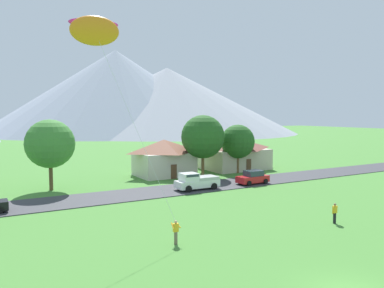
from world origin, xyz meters
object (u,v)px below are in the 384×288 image
object	(u,v)px
tree_right_of_center	(203,137)
watcher_person	(335,213)
pickup_truck_white_west_side	(196,181)
kite_flyer_with_kite	(95,32)
tree_left_of_center	(238,142)
tree_center	(50,144)
parked_car_red_mid_west	(253,177)
house_leftmost	(234,153)
house_right_center	(164,157)

from	to	relation	value
tree_right_of_center	watcher_person	world-z (taller)	tree_right_of_center
pickup_truck_white_west_side	kite_flyer_with_kite	xyz separation A→B (m)	(-14.27, -9.61, 13.95)
tree_left_of_center	watcher_person	world-z (taller)	tree_left_of_center
tree_center	tree_right_of_center	xyz separation A→B (m)	(20.45, -0.61, 0.23)
tree_left_of_center	kite_flyer_with_kite	bearing A→B (deg)	-145.92
tree_center	parked_car_red_mid_west	distance (m)	25.04
house_leftmost	watcher_person	world-z (taller)	house_leftmost
house_leftmost	watcher_person	xyz separation A→B (m)	(-11.11, -29.33, -1.75)
pickup_truck_white_west_side	tree_left_of_center	bearing A→B (deg)	34.20
house_leftmost	pickup_truck_white_west_side	world-z (taller)	house_leftmost
tree_left_of_center	kite_flyer_with_kite	world-z (taller)	kite_flyer_with_kite
tree_right_of_center	parked_car_red_mid_west	distance (m)	9.75
house_leftmost	tree_left_of_center	size ratio (longest dim) A/B	1.43
house_leftmost	house_right_center	xyz separation A→B (m)	(-12.90, -0.56, 0.09)
tree_right_of_center	kite_flyer_with_kite	xyz separation A→B (m)	(-19.84, -17.30, 9.29)
tree_center	tree_right_of_center	distance (m)	20.46
house_leftmost	watcher_person	distance (m)	31.41
house_right_center	house_leftmost	bearing A→B (deg)	2.47
kite_flyer_with_kite	house_right_center	bearing A→B (deg)	53.59
watcher_person	house_right_center	bearing A→B (deg)	93.56
watcher_person	tree_left_of_center	bearing A→B (deg)	70.51
house_right_center	tree_right_of_center	world-z (taller)	tree_right_of_center
tree_right_of_center	house_leftmost	bearing A→B (deg)	26.38
pickup_truck_white_west_side	tree_right_of_center	bearing A→B (deg)	54.07
tree_center	kite_flyer_with_kite	size ratio (longest dim) A/B	0.51
house_leftmost	house_right_center	bearing A→B (deg)	-177.53
tree_right_of_center	kite_flyer_with_kite	world-z (taller)	kite_flyer_with_kite
tree_right_of_center	tree_center	bearing A→B (deg)	178.30
tree_center	tree_right_of_center	world-z (taller)	tree_right_of_center
pickup_truck_white_west_side	watcher_person	size ratio (longest dim) A/B	3.13
tree_center	kite_flyer_with_kite	world-z (taller)	kite_flyer_with_kite
pickup_truck_white_west_side	parked_car_red_mid_west	bearing A→B (deg)	-2.62
house_right_center	watcher_person	bearing A→B (deg)	-86.44
parked_car_red_mid_west	watcher_person	distance (m)	17.81
tree_center	watcher_person	xyz separation A→B (m)	(17.87, -25.70, -4.60)
tree_center	kite_flyer_with_kite	bearing A→B (deg)	-88.05
kite_flyer_with_kite	parked_car_red_mid_west	bearing A→B (deg)	22.40
tree_left_of_center	tree_center	distance (m)	26.94
parked_car_red_mid_west	watcher_person	xyz separation A→B (m)	(-5.17, -17.04, 0.01)
house_right_center	tree_center	bearing A→B (deg)	-169.20
tree_right_of_center	watcher_person	distance (m)	25.69
house_leftmost	tree_center	distance (m)	29.34
tree_center	pickup_truck_white_west_side	xyz separation A→B (m)	(14.88, -8.29, -4.42)
house_right_center	tree_left_of_center	size ratio (longest dim) A/B	1.12
tree_right_of_center	kite_flyer_with_kite	size ratio (longest dim) A/B	0.54
house_right_center	watcher_person	size ratio (longest dim) A/B	4.93
tree_left_of_center	watcher_person	xyz separation A→B (m)	(-9.06, -25.60, -3.89)
watcher_person	house_leftmost	bearing A→B (deg)	69.25
house_right_center	tree_right_of_center	bearing A→B (deg)	-40.07
tree_left_of_center	kite_flyer_with_kite	xyz separation A→B (m)	(-26.32, -17.80, 10.24)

